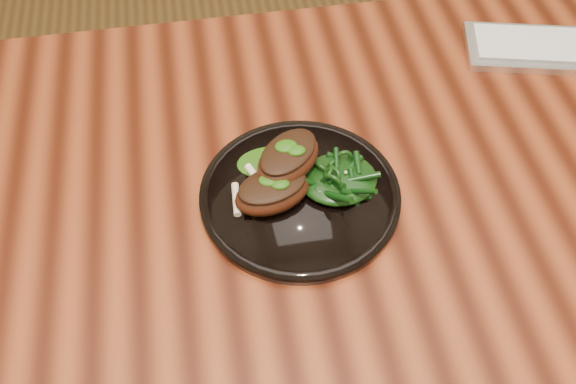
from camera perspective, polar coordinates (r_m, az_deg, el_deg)
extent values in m
cube|color=#371106|center=(0.92, 4.41, 0.32)|extent=(1.60, 0.80, 0.04)
cylinder|color=black|center=(0.87, 1.07, -0.33)|extent=(0.27, 0.27, 0.02)
torus|color=black|center=(0.87, 1.07, -0.25)|extent=(0.27, 0.27, 0.01)
cylinder|color=black|center=(0.87, 1.07, -0.13)|extent=(0.18, 0.18, 0.00)
ellipsoid|color=#411A0C|center=(0.84, -1.40, -0.02)|extent=(0.12, 0.09, 0.04)
ellipsoid|color=black|center=(0.83, -1.42, 0.67)|extent=(0.11, 0.08, 0.01)
cylinder|color=beige|center=(0.84, -4.62, -0.66)|extent=(0.01, 0.05, 0.01)
ellipsoid|color=#164507|center=(0.82, -1.43, 0.93)|extent=(0.03, 0.02, 0.01)
ellipsoid|color=#411A0C|center=(0.85, 0.01, 2.90)|extent=(0.12, 0.12, 0.04)
ellipsoid|color=black|center=(0.84, 0.01, 3.63)|extent=(0.11, 0.11, 0.01)
cylinder|color=beige|center=(0.84, -2.75, 1.20)|extent=(0.03, 0.05, 0.01)
ellipsoid|color=#164507|center=(0.83, 0.01, 3.91)|extent=(0.03, 0.02, 0.01)
ellipsoid|color=#164507|center=(0.90, -1.74, 2.69)|extent=(0.09, 0.06, 0.01)
ellipsoid|color=black|center=(0.87, 4.51, 1.16)|extent=(0.11, 0.09, 0.02)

